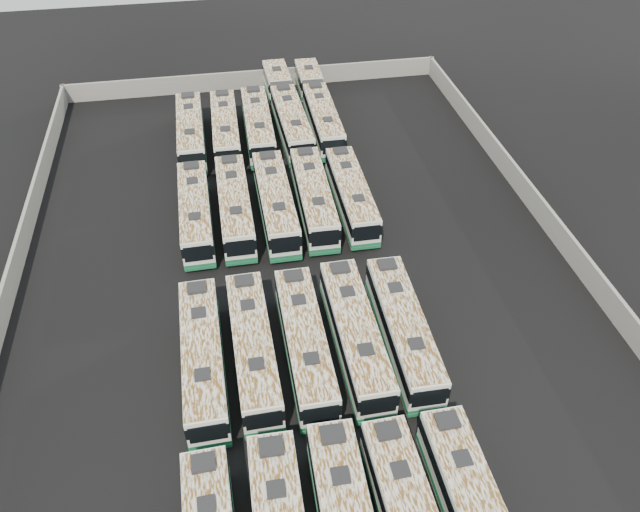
{
  "coord_description": "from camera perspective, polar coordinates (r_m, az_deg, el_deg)",
  "views": [
    {
      "loc": [
        -5.06,
        -35.71,
        33.91
      ],
      "look_at": [
        1.74,
        1.59,
        1.6
      ],
      "focal_mm": 35.0,
      "sensor_mm": 36.0,
      "label": 1
    }
  ],
  "objects": [
    {
      "name": "bus_midfront_left",
      "position": [
        42.92,
        -6.13,
        -8.36
      ],
      "size": [
        2.74,
        12.33,
        3.47
      ],
      "rotation": [
        0.0,
        0.0,
        0.01
      ],
      "color": "silver",
      "rests_on": "ground"
    },
    {
      "name": "bus_midfront_center",
      "position": [
        42.99,
        -1.38,
        -7.94
      ],
      "size": [
        2.65,
        12.39,
        3.49
      ],
      "rotation": [
        0.0,
        0.0,
        -0.0
      ],
      "color": "silver",
      "rests_on": "ground"
    },
    {
      "name": "perimeter_wall",
      "position": [
        48.76,
        -1.68,
        -1.87
      ],
      "size": [
        45.2,
        73.2,
        2.2
      ],
      "color": "slate",
      "rests_on": "ground"
    },
    {
      "name": "bus_midback_center",
      "position": [
        55.31,
        -4.08,
        4.9
      ],
      "size": [
        2.74,
        12.82,
        3.61
      ],
      "rotation": [
        0.0,
        0.0,
        0.0
      ],
      "color": "silver",
      "rests_on": "ground"
    },
    {
      "name": "bus_back_left",
      "position": [
        67.17,
        -8.64,
        11.4
      ],
      "size": [
        2.89,
        12.47,
        3.5
      ],
      "rotation": [
        0.0,
        0.0,
        -0.02
      ],
      "color": "silver",
      "rests_on": "ground"
    },
    {
      "name": "bus_midfront_right",
      "position": [
        43.52,
        3.25,
        -7.17
      ],
      "size": [
        2.72,
        12.61,
        3.55
      ],
      "rotation": [
        0.0,
        0.0,
        0.0
      ],
      "color": "silver",
      "rests_on": "ground"
    },
    {
      "name": "bus_midfront_far_right",
      "position": [
        44.21,
        7.63,
        -6.65
      ],
      "size": [
        2.84,
        12.43,
        3.49
      ],
      "rotation": [
        0.0,
        0.0,
        -0.02
      ],
      "color": "silver",
      "rests_on": "ground"
    },
    {
      "name": "ground",
      "position": [
        49.5,
        -1.66,
        -2.82
      ],
      "size": [
        140.0,
        140.0,
        0.0
      ],
      "primitive_type": "plane",
      "color": "black",
      "rests_on": "ground"
    },
    {
      "name": "bus_back_far_left",
      "position": [
        67.24,
        -11.73,
        11.05
      ],
      "size": [
        2.67,
        12.53,
        3.53
      ],
      "rotation": [
        0.0,
        0.0,
        0.0
      ],
      "color": "silver",
      "rests_on": "ground"
    },
    {
      "name": "bus_midback_far_left",
      "position": [
        55.25,
        -11.32,
        3.98
      ],
      "size": [
        2.73,
        12.28,
        3.45
      ],
      "rotation": [
        0.0,
        0.0,
        0.01
      ],
      "color": "silver",
      "rests_on": "ground"
    },
    {
      "name": "bus_midback_left",
      "position": [
        55.3,
        -7.8,
        4.53
      ],
      "size": [
        2.67,
        12.55,
        3.54
      ],
      "rotation": [
        0.0,
        0.0,
        -0.0
      ],
      "color": "silver",
      "rests_on": "ground"
    },
    {
      "name": "bus_back_right",
      "position": [
        70.47,
        -3.06,
        13.31
      ],
      "size": [
        3.1,
        19.87,
        3.6
      ],
      "rotation": [
        0.0,
        0.0,
        0.02
      ],
      "color": "silver",
      "rests_on": "ground"
    },
    {
      "name": "bus_back_center",
      "position": [
        67.3,
        -5.68,
        11.77
      ],
      "size": [
        2.96,
        12.77,
        3.58
      ],
      "rotation": [
        0.0,
        0.0,
        -0.02
      ],
      "color": "silver",
      "rests_on": "ground"
    },
    {
      "name": "bus_back_far_right",
      "position": [
        71.07,
        -0.17,
        13.57
      ],
      "size": [
        2.89,
        19.27,
        3.49
      ],
      "rotation": [
        0.0,
        0.0,
        -0.01
      ],
      "color": "silver",
      "rests_on": "ground"
    },
    {
      "name": "bus_midfront_far_left",
      "position": [
        42.83,
        -10.64,
        -9.09
      ],
      "size": [
        2.79,
        12.48,
        3.51
      ],
      "rotation": [
        0.0,
        0.0,
        0.01
      ],
      "color": "silver",
      "rests_on": "ground"
    },
    {
      "name": "bus_midback_right",
      "position": [
        55.86,
        -0.58,
        5.38
      ],
      "size": [
        2.97,
        12.7,
        3.56
      ],
      "rotation": [
        0.0,
        0.0,
        -0.02
      ],
      "color": "silver",
      "rests_on": "ground"
    },
    {
      "name": "bus_midback_far_right",
      "position": [
        56.39,
        2.9,
        5.62
      ],
      "size": [
        2.68,
        12.23,
        3.44
      ],
      "rotation": [
        0.0,
        0.0,
        -0.01
      ],
      "color": "silver",
      "rests_on": "ground"
    }
  ]
}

